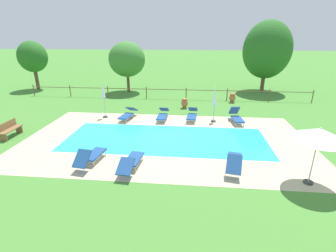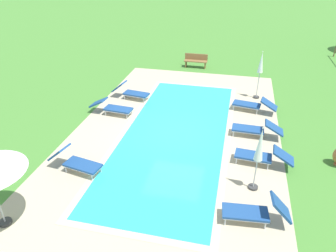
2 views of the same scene
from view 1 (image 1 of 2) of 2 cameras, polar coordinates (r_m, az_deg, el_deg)
ground_plane at (r=13.65m, az=-0.57°, el=-3.08°), size 160.00×160.00×0.00m
pool_deck_paving at (r=13.65m, az=-0.57°, el=-3.07°), size 15.48×8.65×0.01m
swimming_pool_water at (r=13.65m, az=-0.57°, el=-3.06°), size 10.99×4.16×0.01m
pool_coping_rim at (r=13.64m, az=-0.57°, el=-3.05°), size 11.47×4.64×0.01m
sun_lounger_north_near_steps at (r=16.72m, az=15.57°, el=2.08°), size 0.77×1.94×0.96m
sun_lounger_north_mid at (r=10.78m, az=-8.46°, el=-8.03°), size 0.79×2.11×0.73m
sun_lounger_north_far at (r=16.97m, az=-9.28°, el=2.74°), size 0.94×2.13×0.73m
sun_lounger_north_end at (r=11.58m, az=-17.38°, el=-6.56°), size 0.89×2.04×0.88m
sun_lounger_south_near_corner at (r=16.62m, az=-1.24°, el=2.63°), size 0.67×2.07×0.75m
sun_lounger_south_mid at (r=11.00m, az=15.11°, el=-7.82°), size 0.96×2.04×0.88m
sun_lounger_south_far at (r=16.70m, az=5.59°, el=2.64°), size 0.77×2.09×0.77m
patio_umbrella_open_foreground at (r=10.46m, az=31.62°, el=-1.66°), size 1.98×1.98×2.34m
patio_umbrella_closed_row_west at (r=17.30m, az=-14.78°, el=7.36°), size 0.32×0.32×2.50m
patio_umbrella_closed_row_mid_west at (r=16.19m, az=10.77°, el=6.10°), size 0.32×0.32×2.30m
wooden_bench_lawn_side at (r=16.45m, az=-32.83°, el=-0.57°), size 0.45×1.50×0.87m
terracotta_urn_near_fence at (r=19.34m, az=3.86°, el=5.33°), size 0.54×0.54×0.75m
terracotta_urn_by_tree at (r=21.64m, az=14.68°, el=6.36°), size 0.54×0.54×0.76m
perimeter_fence at (r=22.07m, az=-0.44°, el=8.08°), size 25.02×0.08×1.05m
tree_far_west at (r=29.17m, az=-28.85°, el=13.83°), size 2.83×2.83×4.84m
tree_west_mid at (r=24.85m, az=-9.48°, el=14.96°), size 3.49×3.49×4.82m
tree_centre at (r=26.47m, az=21.95°, el=16.03°), size 4.53×4.53×6.74m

